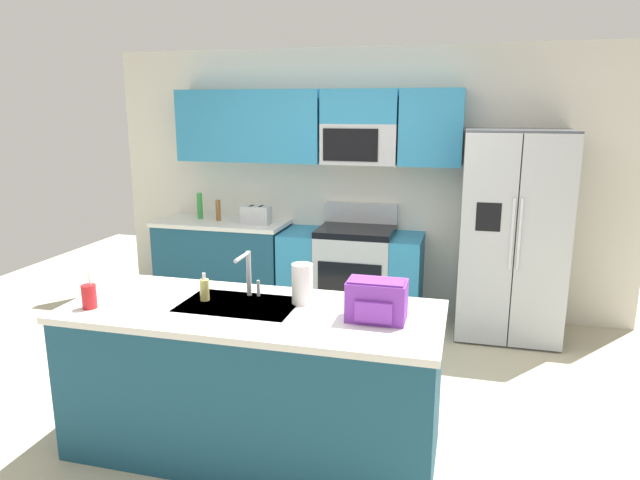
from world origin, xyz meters
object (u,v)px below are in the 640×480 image
at_px(range_oven, 351,273).
at_px(paper_towel_roll, 302,284).
at_px(bottle_green, 200,206).
at_px(soap_dispenser, 205,289).
at_px(refrigerator, 512,235).
at_px(sink_faucet, 248,270).
at_px(toaster, 256,215).
at_px(drink_cup_red, 89,296).
at_px(pepper_mill, 218,210).
at_px(backpack, 377,300).

distance_m(range_oven, paper_towel_roll, 2.28).
distance_m(bottle_green, soap_dispenser, 2.64).
bearing_deg(soap_dispenser, refrigerator, 49.59).
relative_size(range_oven, bottle_green, 5.06).
height_order(range_oven, sink_faucet, sink_faucet).
xyz_separation_m(toaster, drink_cup_red, (-0.06, -2.54, -0.02)).
distance_m(refrigerator, sink_faucet, 2.68).
relative_size(toaster, bottle_green, 1.04).
xyz_separation_m(pepper_mill, bottle_green, (-0.23, 0.06, 0.03)).
relative_size(refrigerator, toaster, 6.61).
distance_m(pepper_mill, soap_dispenser, 2.49).
height_order(refrigerator, bottle_green, refrigerator).
height_order(sink_faucet, soap_dispenser, sink_faucet).
distance_m(range_oven, refrigerator, 1.54).
relative_size(soap_dispenser, paper_towel_roll, 0.71).
relative_size(range_oven, paper_towel_roll, 5.67).
height_order(drink_cup_red, paper_towel_roll, drink_cup_red).
bearing_deg(bottle_green, soap_dispenser, -63.19).
xyz_separation_m(bottle_green, sink_faucet, (1.42, -2.23, 0.03)).
relative_size(drink_cup_red, backpack, 0.81).
bearing_deg(paper_towel_roll, pepper_mill, 125.03).
bearing_deg(bottle_green, pepper_mill, -14.41).
xyz_separation_m(bottle_green, drink_cup_red, (0.61, -2.65, -0.06)).
relative_size(toaster, sink_faucet, 0.99).
distance_m(range_oven, sink_faucet, 2.27).
relative_size(sink_faucet, soap_dispenser, 1.66).
bearing_deg(paper_towel_roll, soap_dispenser, -170.20).
relative_size(pepper_mill, sink_faucet, 0.76).
bearing_deg(bottle_green, toaster, -9.36).
xyz_separation_m(range_oven, refrigerator, (1.46, -0.07, 0.48)).
xyz_separation_m(refrigerator, backpack, (-0.85, -2.29, 0.09)).
height_order(bottle_green, sink_faucet, sink_faucet).
xyz_separation_m(range_oven, bottle_green, (-1.62, 0.06, 0.59)).
height_order(pepper_mill, paper_towel_roll, paper_towel_roll).
xyz_separation_m(range_oven, pepper_mill, (-1.39, -0.00, 0.56)).
height_order(range_oven, paper_towel_roll, paper_towel_roll).
relative_size(pepper_mill, drink_cup_red, 0.83).
bearing_deg(backpack, toaster, 124.29).
xyz_separation_m(soap_dispenser, paper_towel_roll, (0.58, 0.10, 0.05)).
bearing_deg(soap_dispenser, drink_cup_red, -153.25).
height_order(range_oven, soap_dispenser, range_oven).
height_order(sink_faucet, backpack, sink_faucet).
bearing_deg(toaster, refrigerator, -0.46).
distance_m(refrigerator, drink_cup_red, 3.54).
bearing_deg(pepper_mill, soap_dispenser, -67.35).
bearing_deg(drink_cup_red, toaster, 88.70).
bearing_deg(bottle_green, paper_towel_roll, -51.84).
height_order(refrigerator, backpack, refrigerator).
distance_m(refrigerator, toaster, 2.42).
bearing_deg(soap_dispenser, bottle_green, 116.81).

